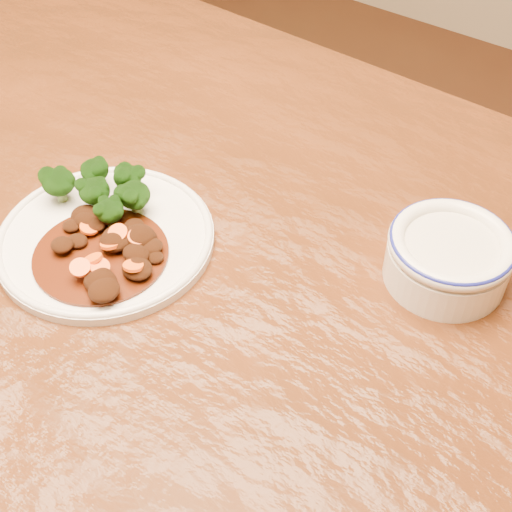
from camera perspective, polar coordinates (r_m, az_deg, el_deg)
The scene contains 6 objects.
ground at distance 1.44m, azimuth -6.49°, elevation -19.27°, with size 4.00×4.00×0.00m, color #4A2112.
dining_table at distance 0.88m, azimuth -10.00°, elevation -0.31°, with size 1.53×0.95×0.75m.
dinner_plate at distance 0.79m, azimuth -11.96°, elevation 1.46°, with size 0.24×0.24×0.01m.
broccoli_florets at distance 0.81m, azimuth -12.30°, elevation 5.37°, with size 0.12×0.09×0.04m.
mince_stew at distance 0.76m, azimuth -11.61°, elevation 0.68°, with size 0.14×0.14×0.03m.
dip_bowl at distance 0.75m, azimuth 15.15°, elevation 0.05°, with size 0.13×0.13×0.06m.
Camera 1 is at (0.48, -0.40, 1.29)m, focal length 50.00 mm.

